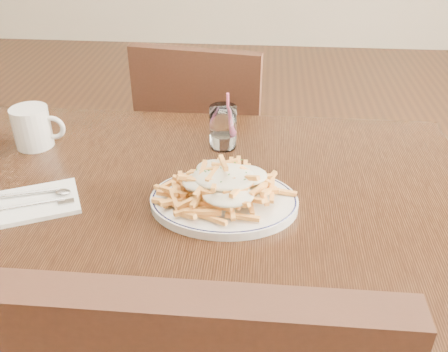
# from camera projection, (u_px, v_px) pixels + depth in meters

# --- Properties ---
(table) EXTENTS (1.20, 0.80, 0.75)m
(table) POSITION_uv_depth(u_px,v_px,m) (193.00, 225.00, 1.07)
(table) COLOR black
(table) RESTS_ON ground
(chair_far) EXTENTS (0.46, 0.46, 0.88)m
(chair_far) POSITION_uv_depth(u_px,v_px,m) (205.00, 147.00, 1.74)
(chair_far) COLOR #331A11
(chair_far) RESTS_ON ground
(fries_plate) EXTENTS (0.36, 0.33, 0.02)m
(fries_plate) POSITION_uv_depth(u_px,v_px,m) (224.00, 201.00, 0.99)
(fries_plate) COLOR white
(fries_plate) RESTS_ON table
(loaded_fries) EXTENTS (0.23, 0.19, 0.07)m
(loaded_fries) POSITION_uv_depth(u_px,v_px,m) (224.00, 182.00, 0.97)
(loaded_fries) COLOR #F2A74A
(loaded_fries) RESTS_ON fries_plate
(napkin) EXTENTS (0.23, 0.19, 0.01)m
(napkin) POSITION_uv_depth(u_px,v_px,m) (29.00, 204.00, 1.00)
(napkin) COLOR white
(napkin) RESTS_ON table
(cutlery) EXTENTS (0.17, 0.11, 0.01)m
(cutlery) POSITION_uv_depth(u_px,v_px,m) (29.00, 199.00, 1.00)
(cutlery) COLOR silver
(cutlery) RESTS_ON napkin
(water_glass) EXTENTS (0.06, 0.06, 0.14)m
(water_glass) POSITION_uv_depth(u_px,v_px,m) (223.00, 130.00, 1.19)
(water_glass) COLOR white
(water_glass) RESTS_ON table
(coffee_mug) EXTENTS (0.13, 0.09, 0.10)m
(coffee_mug) POSITION_uv_depth(u_px,v_px,m) (33.00, 127.00, 1.19)
(coffee_mug) COLOR white
(coffee_mug) RESTS_ON table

